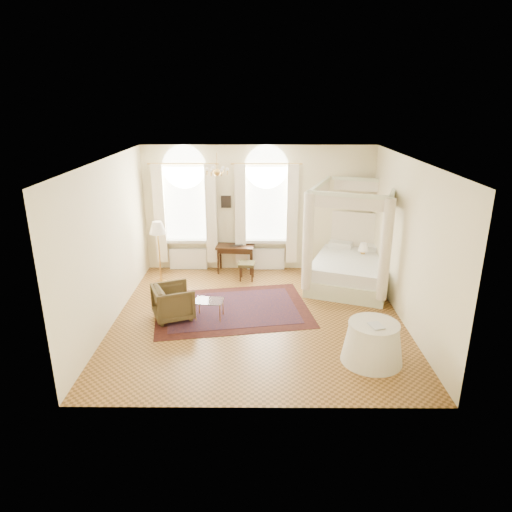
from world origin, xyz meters
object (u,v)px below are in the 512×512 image
at_px(writing_desk, 235,249).
at_px(stool, 247,265).
at_px(armchair, 173,302).
at_px(side_table, 373,342).
at_px(canopy_bed, 351,264).
at_px(coffee_table, 209,302).
at_px(nightstand, 364,268).
at_px(floor_lamp, 158,231).

height_order(writing_desk, stool, writing_desk).
height_order(stool, armchair, armchair).
bearing_deg(side_table, armchair, 156.48).
xyz_separation_m(canopy_bed, coffee_table, (-3.30, -1.80, -0.20)).
height_order(canopy_bed, armchair, canopy_bed).
bearing_deg(side_table, stool, 120.99).
distance_m(nightstand, coffee_table, 4.35).
bearing_deg(armchair, stool, -56.63).
relative_size(stool, armchair, 0.57).
relative_size(armchair, coffee_table, 1.25).
relative_size(writing_desk, side_table, 0.95).
bearing_deg(writing_desk, armchair, -113.10).
distance_m(armchair, floor_lamp, 2.31).
bearing_deg(nightstand, writing_desk, 171.29).
bearing_deg(canopy_bed, nightstand, 45.03).
xyz_separation_m(writing_desk, side_table, (2.62, -4.38, -0.27)).
bearing_deg(armchair, floor_lamp, -3.51).
xyz_separation_m(nightstand, stool, (-3.00, -0.05, 0.09)).
height_order(stool, coffee_table, stool).
distance_m(writing_desk, side_table, 5.11).
distance_m(nightstand, stool, 3.00).
bearing_deg(armchair, canopy_bed, -88.47).
bearing_deg(armchair, side_table, -135.89).
height_order(writing_desk, floor_lamp, floor_lamp).
bearing_deg(writing_desk, floor_lamp, -157.55).
distance_m(canopy_bed, armchair, 4.44).
xyz_separation_m(writing_desk, stool, (0.32, -0.56, -0.25)).
height_order(coffee_table, side_table, side_table).
bearing_deg(coffee_table, writing_desk, 81.42).
xyz_separation_m(canopy_bed, nightstand, (0.43, 0.43, -0.28)).
bearing_deg(floor_lamp, nightstand, 2.81).
height_order(nightstand, floor_lamp, floor_lamp).
bearing_deg(floor_lamp, coffee_table, -54.19).
xyz_separation_m(nightstand, coffee_table, (-3.73, -2.23, 0.07)).
xyz_separation_m(canopy_bed, side_table, (-0.27, -3.44, -0.21)).
bearing_deg(nightstand, stool, -179.10).
relative_size(writing_desk, floor_lamp, 0.64).
xyz_separation_m(canopy_bed, writing_desk, (-2.88, 0.94, 0.06)).
distance_m(armchair, coffee_table, 0.75).
relative_size(floor_lamp, side_table, 1.47).
xyz_separation_m(nightstand, floor_lamp, (-5.16, -0.25, 1.06)).
relative_size(nightstand, stool, 1.28).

